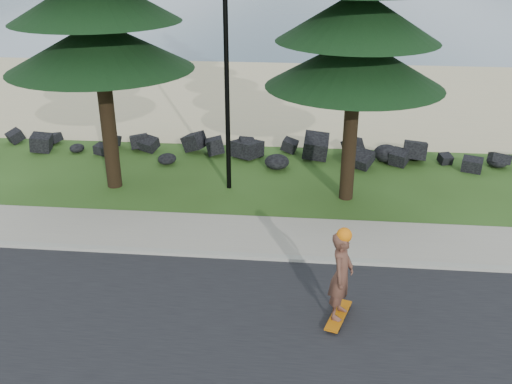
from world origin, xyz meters
TOP-DOWN VIEW (x-y plane):
  - ground at (0.00, 0.00)m, footprint 160.00×160.00m
  - road at (0.00, -4.50)m, footprint 160.00×7.00m
  - kerb at (0.00, -0.90)m, footprint 160.00×0.20m
  - sidewalk at (0.00, 0.20)m, footprint 160.00×2.00m
  - beach_sand at (0.00, 14.50)m, footprint 160.00×15.00m
  - ocean at (0.00, 51.00)m, footprint 160.00×58.00m
  - seawall_boulders at (0.00, 5.60)m, footprint 60.00×2.40m
  - lamp_post at (0.00, 3.20)m, footprint 0.25×0.14m
  - skateboarder at (3.08, -3.08)m, footprint 0.62×1.13m

SIDE VIEW (x-z plane):
  - ground at x=0.00m, z-range 0.00..0.00m
  - seawall_boulders at x=0.00m, z-range -0.55..0.55m
  - ocean at x=0.00m, z-range 0.00..0.01m
  - beach_sand at x=0.00m, z-range 0.00..0.01m
  - road at x=0.00m, z-range 0.00..0.02m
  - sidewalk at x=0.00m, z-range 0.00..0.08m
  - kerb at x=0.00m, z-range 0.00..0.10m
  - skateboarder at x=3.08m, z-range 0.01..2.05m
  - lamp_post at x=0.00m, z-range 0.06..8.20m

